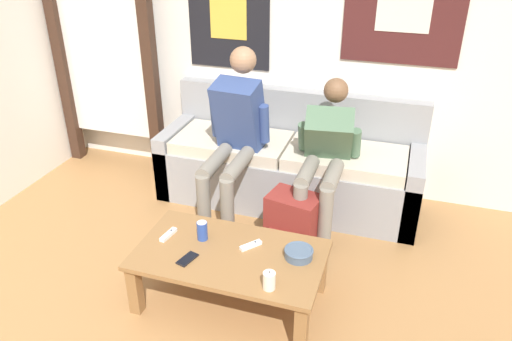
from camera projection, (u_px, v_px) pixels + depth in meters
The scene contains 13 objects.
wall_back at pixel (277, 36), 4.03m from camera, with size 10.00×0.07×2.55m.
door_frame at pixel (102, 38), 4.30m from camera, with size 1.00×0.10×2.15m.
couch at pixel (289, 166), 4.12m from camera, with size 2.10×0.72×0.87m.
coffee_table at pixel (230, 261), 3.01m from camera, with size 1.13×0.64×0.37m.
person_seated_adult at pixel (234, 133), 3.71m from camera, with size 0.47×0.92×1.30m.
person_seated_teen at pixel (325, 154), 3.60m from camera, with size 0.47×0.94×1.10m.
backpack at pixel (293, 225), 3.51m from camera, with size 0.40×0.33×0.45m.
ceramic_bowl at pixel (299, 253), 2.93m from camera, with size 0.17×0.17×0.06m.
pillar_candle at pixel (269, 281), 2.69m from camera, with size 0.07×0.07×0.12m.
drink_can_blue at pixel (202, 231), 3.08m from camera, with size 0.07×0.07×0.12m.
game_controller_near_left at pixel (251, 245), 3.03m from camera, with size 0.12×0.13×0.03m.
game_controller_near_right at pixel (168, 235), 3.13m from camera, with size 0.06×0.15×0.03m.
cell_phone at pixel (187, 259), 2.93m from camera, with size 0.10×0.15×0.01m.
Camera 1 is at (1.10, -1.33, 2.20)m, focal length 35.00 mm.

